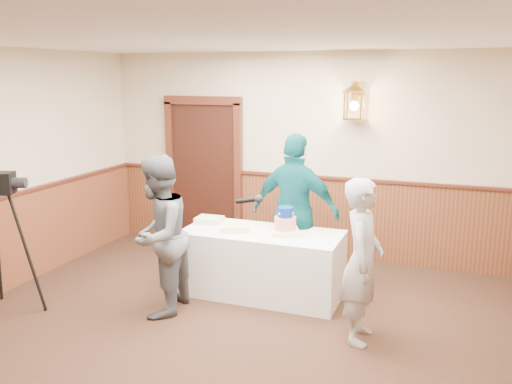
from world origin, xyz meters
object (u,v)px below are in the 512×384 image
Objects in this scene: display_table at (262,263)px; tiered_cake at (285,224)px; interviewer at (158,236)px; assistant_p at (296,211)px; baker at (362,261)px; sheet_cake_yellow at (235,228)px; tv_camera_rig at (2,251)px; sheet_cake_green at (209,220)px.

display_table is 0.57m from tiered_cake.
assistant_p is at bearing 132.36° from interviewer.
assistant_p is at bearing 54.40° from display_table.
baker is (0.97, -0.69, -0.08)m from tiered_cake.
sheet_cake_yellow is at bearing -172.48° from tiered_cake.
assistant_p is (0.28, 0.39, 0.54)m from display_table.
baker is (1.55, -0.61, 0.01)m from sheet_cake_yellow.
tv_camera_rig is (-1.55, -0.57, -0.17)m from interviewer.
display_table is 4.50× the size of tiered_cake.
assistant_p is (-0.97, 1.09, 0.13)m from baker.
baker is (2.09, 0.14, -0.06)m from interviewer.
baker reaches higher than tv_camera_rig.
interviewer is 1.07× the size of baker.
assistant_p is at bearing 39.56° from sheet_cake_yellow.
tiered_cake is 1.20m from baker.
baker is at bearing -21.67° from sheet_cake_yellow.
sheet_cake_yellow is 0.20× the size of baker.
tv_camera_rig reaches higher than sheet_cake_green.
tv_camera_rig reaches higher than tiered_cake.
sheet_cake_yellow is 1.66m from baker.
sheet_cake_green is at bearing 153.30° from sheet_cake_yellow.
sheet_cake_yellow is 0.19× the size of interviewer.
display_table is at bearing 129.72° from interviewer.
assistant_p reaches higher than baker.
display_table is 5.60× the size of sheet_cake_yellow.
interviewer is at bearing -125.74° from sheet_cake_yellow.
sheet_cake_green is 0.17× the size of assistant_p.
tv_camera_rig is at bearing -147.57° from sheet_cake_yellow.
assistant_p is at bearing 89.78° from tiered_cake.
tv_camera_rig is (-2.67, -1.80, -0.24)m from assistant_p.
sheet_cake_yellow is 0.94m from interviewer.
assistant_p is (0.57, 0.47, 0.13)m from sheet_cake_yellow.
tiered_cake reaches higher than sheet_cake_green.
sheet_cake_yellow is 0.47m from sheet_cake_green.
baker reaches higher than display_table.
sheet_cake_yellow is at bearing 8.26° from tv_camera_rig.
sheet_cake_yellow is at bearing -26.70° from sheet_cake_green.
interviewer is (-1.12, -0.83, -0.03)m from tiered_cake.
baker is 0.86× the size of assistant_p.
baker is at bearing -35.31° from tiered_cake.
baker reaches higher than sheet_cake_yellow.
tiered_cake is at bearing 51.28° from baker.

